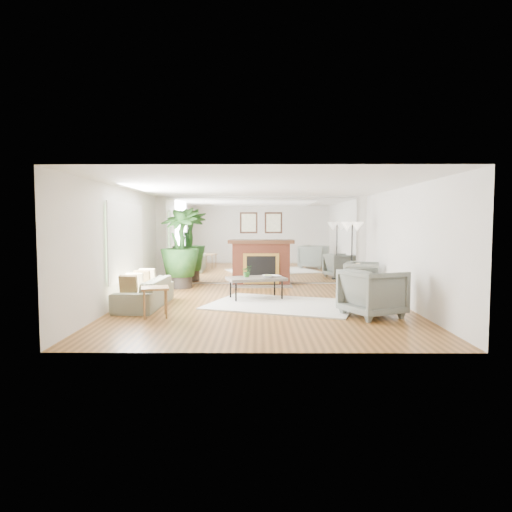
{
  "coord_description": "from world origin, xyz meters",
  "views": [
    {
      "loc": [
        -0.06,
        -9.5,
        1.73
      ],
      "look_at": [
        -0.13,
        0.6,
        1.01
      ],
      "focal_mm": 32.0,
      "sensor_mm": 36.0,
      "label": 1
    }
  ],
  "objects_px": {
    "floor_lamp": "(352,232)",
    "coffee_table": "(256,279)",
    "fireplace": "(261,262)",
    "armchair_front": "(373,293)",
    "potted_ficus": "(180,245)",
    "side_table": "(155,292)",
    "armchair_back": "(362,277)",
    "sofa": "(144,293)"
  },
  "relations": [
    {
      "from": "floor_lamp",
      "to": "coffee_table",
      "type": "bearing_deg",
      "value": -148.37
    },
    {
      "from": "sofa",
      "to": "armchair_back",
      "type": "distance_m",
      "value": 5.36
    },
    {
      "from": "coffee_table",
      "to": "sofa",
      "type": "relative_size",
      "value": 0.72
    },
    {
      "from": "armchair_back",
      "to": "side_table",
      "type": "distance_m",
      "value": 5.45
    },
    {
      "from": "fireplace",
      "to": "sofa",
      "type": "bearing_deg",
      "value": -126.18
    },
    {
      "from": "sofa",
      "to": "side_table",
      "type": "xyz_separation_m",
      "value": [
        0.47,
        -1.07,
        0.18
      ]
    },
    {
      "from": "coffee_table",
      "to": "floor_lamp",
      "type": "bearing_deg",
      "value": 31.63
    },
    {
      "from": "coffee_table",
      "to": "floor_lamp",
      "type": "relative_size",
      "value": 0.81
    },
    {
      "from": "floor_lamp",
      "to": "potted_ficus",
      "type": "bearing_deg",
      "value": 175.34
    },
    {
      "from": "fireplace",
      "to": "armchair_front",
      "type": "distance_m",
      "value": 4.82
    },
    {
      "from": "coffee_table",
      "to": "armchair_back",
      "type": "relative_size",
      "value": 1.69
    },
    {
      "from": "fireplace",
      "to": "sofa",
      "type": "distance_m",
      "value": 4.17
    },
    {
      "from": "armchair_front",
      "to": "potted_ficus",
      "type": "distance_m",
      "value": 5.71
    },
    {
      "from": "sofa",
      "to": "armchair_front",
      "type": "bearing_deg",
      "value": 79.64
    },
    {
      "from": "fireplace",
      "to": "armchair_back",
      "type": "distance_m",
      "value": 2.9
    },
    {
      "from": "fireplace",
      "to": "armchair_front",
      "type": "relative_size",
      "value": 2.08
    },
    {
      "from": "armchair_back",
      "to": "side_table",
      "type": "height_order",
      "value": "armchair_back"
    },
    {
      "from": "armchair_back",
      "to": "fireplace",
      "type": "bearing_deg",
      "value": 78.84
    },
    {
      "from": "side_table",
      "to": "floor_lamp",
      "type": "relative_size",
      "value": 0.34
    },
    {
      "from": "coffee_table",
      "to": "potted_ficus",
      "type": "distance_m",
      "value": 2.87
    },
    {
      "from": "armchair_back",
      "to": "sofa",
      "type": "bearing_deg",
      "value": 128.91
    },
    {
      "from": "sofa",
      "to": "armchair_back",
      "type": "relative_size",
      "value": 2.35
    },
    {
      "from": "fireplace",
      "to": "floor_lamp",
      "type": "height_order",
      "value": "fireplace"
    },
    {
      "from": "fireplace",
      "to": "floor_lamp",
      "type": "relative_size",
      "value": 1.16
    },
    {
      "from": "side_table",
      "to": "armchair_front",
      "type": "bearing_deg",
      "value": 0.85
    },
    {
      "from": "fireplace",
      "to": "potted_ficus",
      "type": "height_order",
      "value": "potted_ficus"
    },
    {
      "from": "potted_ficus",
      "to": "armchair_back",
      "type": "bearing_deg",
      "value": -9.5
    },
    {
      "from": "potted_ficus",
      "to": "floor_lamp",
      "type": "distance_m",
      "value": 4.55
    },
    {
      "from": "armchair_back",
      "to": "potted_ficus",
      "type": "distance_m",
      "value": 4.83
    },
    {
      "from": "fireplace",
      "to": "coffee_table",
      "type": "height_order",
      "value": "fireplace"
    },
    {
      "from": "armchair_back",
      "to": "floor_lamp",
      "type": "xyz_separation_m",
      "value": [
        -0.19,
        0.42,
        1.12
      ]
    },
    {
      "from": "floor_lamp",
      "to": "armchair_back",
      "type": "bearing_deg",
      "value": -66.13
    },
    {
      "from": "armchair_back",
      "to": "armchair_front",
      "type": "height_order",
      "value": "armchair_front"
    },
    {
      "from": "sofa",
      "to": "side_table",
      "type": "relative_size",
      "value": 3.34
    },
    {
      "from": "sofa",
      "to": "side_table",
      "type": "height_order",
      "value": "sofa"
    },
    {
      "from": "sofa",
      "to": "armchair_front",
      "type": "distance_m",
      "value": 4.62
    },
    {
      "from": "coffee_table",
      "to": "side_table",
      "type": "height_order",
      "value": "side_table"
    },
    {
      "from": "side_table",
      "to": "floor_lamp",
      "type": "height_order",
      "value": "floor_lamp"
    },
    {
      "from": "fireplace",
      "to": "armchair_back",
      "type": "xyz_separation_m",
      "value": [
        2.54,
        -1.37,
        -0.27
      ]
    },
    {
      "from": "coffee_table",
      "to": "potted_ficus",
      "type": "relative_size",
      "value": 0.67
    },
    {
      "from": "fireplace",
      "to": "coffee_table",
      "type": "distance_m",
      "value": 2.49
    },
    {
      "from": "armchair_back",
      "to": "side_table",
      "type": "bearing_deg",
      "value": 141.25
    }
  ]
}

